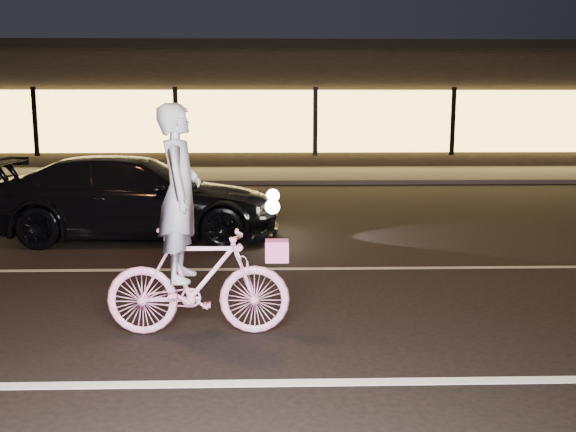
{
  "coord_description": "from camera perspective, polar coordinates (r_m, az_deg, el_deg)",
  "views": [
    {
      "loc": [
        -1.46,
        -6.15,
        2.12
      ],
      "look_at": [
        -1.27,
        0.6,
        0.95
      ],
      "focal_mm": 40.0,
      "sensor_mm": 36.0,
      "label": 1
    }
  ],
  "objects": [
    {
      "name": "ground",
      "position": [
        6.67,
        11.3,
        -8.9
      ],
      "size": [
        90.0,
        90.0,
        0.0
      ],
      "primitive_type": "plane",
      "color": "black",
      "rests_on": "ground"
    },
    {
      "name": "lane_stripe_near",
      "position": [
        5.31,
        14.96,
        -13.98
      ],
      "size": [
        60.0,
        0.12,
        0.01
      ],
      "primitive_type": "cube",
      "color": "silver",
      "rests_on": "ground"
    },
    {
      "name": "lane_stripe_far",
      "position": [
        8.55,
        8.34,
        -4.61
      ],
      "size": [
        60.0,
        0.1,
        0.01
      ],
      "primitive_type": "cube",
      "color": "gray",
      "rests_on": "ground"
    },
    {
      "name": "sidewalk",
      "position": [
        19.32,
        2.78,
        3.69
      ],
      "size": [
        30.0,
        4.0,
        0.12
      ],
      "primitive_type": "cube",
      "color": "#383533",
      "rests_on": "ground"
    },
    {
      "name": "storefront",
      "position": [
        25.16,
        1.78,
        9.88
      ],
      "size": [
        25.4,
        8.42,
        4.2
      ],
      "color": "black",
      "rests_on": "ground"
    },
    {
      "name": "cyclist",
      "position": [
        5.96,
        -8.42,
        -3.47
      ],
      "size": [
        1.7,
        0.59,
        2.14
      ],
      "rotation": [
        0.0,
        0.0,
        1.57
      ],
      "color": "#FF30A5",
      "rests_on": "ground"
    },
    {
      "name": "sedan",
      "position": [
        10.52,
        -13.28,
        1.59
      ],
      "size": [
        4.57,
        1.88,
        1.32
      ],
      "rotation": [
        0.0,
        0.0,
        1.56
      ],
      "color": "black",
      "rests_on": "ground"
    }
  ]
}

